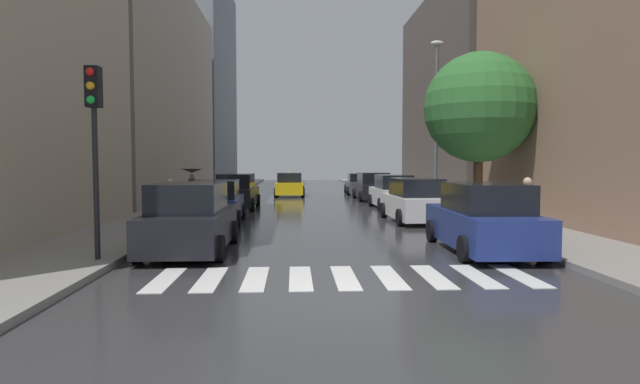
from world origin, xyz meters
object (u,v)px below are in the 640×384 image
(parked_car_right_nearest, at_px, (483,220))
(pedestrian_near_tree, at_px, (527,205))
(parked_car_right_second, at_px, (415,201))
(street_tree_right, at_px, (479,108))
(parked_car_left_third, at_px, (237,192))
(parked_car_left_nearest, at_px, (190,220))
(pedestrian_foreground, at_px, (192,178))
(taxi_midroad, at_px, (290,185))
(parked_car_right_third, at_px, (393,193))
(parked_car_right_fifth, at_px, (360,184))
(parked_car_right_fourth, at_px, (373,187))
(traffic_light_left_corner, at_px, (94,119))
(parked_car_left_second, at_px, (217,203))
(lamp_post_right, at_px, (436,114))
(pedestrian_by_kerb, at_px, (171,199))

(parked_car_right_nearest, distance_m, pedestrian_near_tree, 2.65)
(parked_car_right_second, xyz_separation_m, pedestrian_near_tree, (2.16, -5.04, 0.26))
(street_tree_right, bearing_deg, parked_car_left_third, 148.85)
(parked_car_left_third, distance_m, parked_car_right_second, 9.82)
(parked_car_left_nearest, relative_size, pedestrian_foreground, 2.38)
(parked_car_left_third, relative_size, parked_car_right_second, 1.02)
(taxi_midroad, bearing_deg, parked_car_right_nearest, -166.45)
(parked_car_left_third, xyz_separation_m, parked_car_right_third, (7.90, -0.45, -0.02))
(parked_car_right_fifth, bearing_deg, pedestrian_foreground, 141.25)
(parked_car_right_second, distance_m, parked_car_right_fourth, 11.74)
(parked_car_right_third, xyz_separation_m, traffic_light_left_corner, (-9.43, -13.91, 2.49))
(parked_car_left_third, height_order, parked_car_right_fifth, parked_car_left_third)
(parked_car_left_nearest, xyz_separation_m, pedestrian_foreground, (-2.46, 12.75, 0.73))
(parked_car_left_second, bearing_deg, pedestrian_near_tree, -118.43)
(parked_car_right_second, bearing_deg, lamp_post_right, -28.83)
(parked_car_left_second, distance_m, pedestrian_foreground, 6.77)
(lamp_post_right, bearing_deg, pedestrian_by_kerb, -160.29)
(parked_car_right_fourth, bearing_deg, parked_car_right_fifth, -0.14)
(pedestrian_foreground, bearing_deg, pedestrian_near_tree, -124.38)
(parked_car_right_second, relative_size, pedestrian_foreground, 2.36)
(parked_car_left_second, bearing_deg, pedestrian_by_kerb, 99.52)
(parked_car_left_second, relative_size, pedestrian_near_tree, 2.58)
(pedestrian_by_kerb, relative_size, traffic_light_left_corner, 0.37)
(parked_car_right_fourth, distance_m, parked_car_right_fifth, 6.09)
(street_tree_right, bearing_deg, parked_car_left_nearest, -146.86)
(parked_car_left_third, xyz_separation_m, parked_car_right_second, (7.67, -6.14, -0.02))
(traffic_light_left_corner, bearing_deg, parked_car_right_second, 41.75)
(parked_car_left_third, xyz_separation_m, street_tree_right, (10.17, -6.15, 3.65))
(parked_car_left_second, bearing_deg, parked_car_right_fourth, -35.59)
(pedestrian_by_kerb, bearing_deg, parked_car_right_fourth, -169.85)
(parked_car_left_nearest, height_order, parked_car_right_third, parked_car_left_nearest)
(taxi_midroad, xyz_separation_m, pedestrian_foreground, (-4.86, -9.72, 0.80))
(parked_car_right_fourth, distance_m, street_tree_right, 12.53)
(parked_car_left_nearest, height_order, parked_car_left_third, parked_car_left_nearest)
(parked_car_left_nearest, relative_size, parked_car_left_third, 0.99)
(parked_car_right_second, xyz_separation_m, parked_car_right_third, (0.23, 5.70, -0.00))
(pedestrian_near_tree, bearing_deg, parked_car_left_third, 35.95)
(pedestrian_near_tree, bearing_deg, parked_car_right_second, 17.81)
(parked_car_right_fourth, relative_size, pedestrian_by_kerb, 2.96)
(pedestrian_foreground, bearing_deg, parked_car_right_fifth, -32.30)
(parked_car_right_second, height_order, street_tree_right, street_tree_right)
(parked_car_right_third, relative_size, lamp_post_right, 0.56)
(parked_car_right_nearest, distance_m, pedestrian_by_kerb, 11.46)
(parked_car_right_second, bearing_deg, parked_car_left_second, 89.05)
(parked_car_right_third, xyz_separation_m, parked_car_right_fifth, (-0.09, 12.13, -0.07))
(taxi_midroad, distance_m, traffic_light_left_corner, 24.64)
(parked_car_right_nearest, height_order, lamp_post_right, lamp_post_right)
(pedestrian_by_kerb, xyz_separation_m, street_tree_right, (11.90, 0.46, 3.51))
(street_tree_right, bearing_deg, parked_car_right_third, 111.73)
(parked_car_left_second, height_order, lamp_post_right, lamp_post_right)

